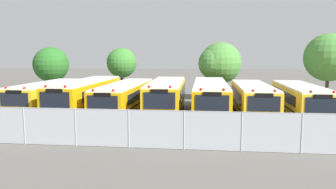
{
  "coord_description": "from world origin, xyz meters",
  "views": [
    {
      "loc": [
        2.97,
        -25.11,
        4.75
      ],
      "look_at": [
        0.03,
        0.0,
        1.6
      ],
      "focal_mm": 34.82,
      "sensor_mm": 36.0,
      "label": 1
    }
  ],
  "objects_px": {
    "school_bus_1": "(87,95)",
    "school_bus_4": "(210,97)",
    "school_bus_6": "(300,100)",
    "tree_0": "(52,64)",
    "tree_1": "(121,64)",
    "school_bus_0": "(48,96)",
    "school_bus_5": "(252,99)",
    "tree_2": "(219,63)",
    "school_bus_3": "(167,96)",
    "school_bus_2": "(125,97)",
    "tree_3": "(328,57)"
  },
  "relations": [
    {
      "from": "school_bus_1",
      "to": "tree_1",
      "type": "xyz_separation_m",
      "value": [
        0.17,
        10.08,
        2.23
      ]
    },
    {
      "from": "school_bus_2",
      "to": "school_bus_1",
      "type": "bearing_deg",
      "value": 2.92
    },
    {
      "from": "tree_0",
      "to": "tree_2",
      "type": "bearing_deg",
      "value": -2.67
    },
    {
      "from": "school_bus_3",
      "to": "tree_2",
      "type": "height_order",
      "value": "tree_2"
    },
    {
      "from": "tree_2",
      "to": "school_bus_4",
      "type": "bearing_deg",
      "value": -96.17
    },
    {
      "from": "school_bus_2",
      "to": "tree_1",
      "type": "bearing_deg",
      "value": -72.55
    },
    {
      "from": "tree_2",
      "to": "school_bus_0",
      "type": "bearing_deg",
      "value": -148.48
    },
    {
      "from": "school_bus_6",
      "to": "tree_0",
      "type": "bearing_deg",
      "value": -21.43
    },
    {
      "from": "school_bus_1",
      "to": "school_bus_4",
      "type": "height_order",
      "value": "school_bus_1"
    },
    {
      "from": "school_bus_6",
      "to": "tree_2",
      "type": "height_order",
      "value": "tree_2"
    },
    {
      "from": "school_bus_3",
      "to": "school_bus_6",
      "type": "relative_size",
      "value": 1.04
    },
    {
      "from": "school_bus_3",
      "to": "tree_3",
      "type": "bearing_deg",
      "value": -154.05
    },
    {
      "from": "school_bus_0",
      "to": "tree_2",
      "type": "distance_m",
      "value": 16.85
    },
    {
      "from": "school_bus_5",
      "to": "tree_0",
      "type": "distance_m",
      "value": 23.0
    },
    {
      "from": "school_bus_1",
      "to": "school_bus_4",
      "type": "distance_m",
      "value": 9.83
    },
    {
      "from": "school_bus_0",
      "to": "school_bus_4",
      "type": "relative_size",
      "value": 0.83
    },
    {
      "from": "tree_2",
      "to": "tree_1",
      "type": "bearing_deg",
      "value": 174.68
    },
    {
      "from": "school_bus_2",
      "to": "school_bus_5",
      "type": "relative_size",
      "value": 1.14
    },
    {
      "from": "school_bus_3",
      "to": "tree_1",
      "type": "xyz_separation_m",
      "value": [
        -6.27,
        9.99,
        2.23
      ]
    },
    {
      "from": "tree_2",
      "to": "tree_3",
      "type": "height_order",
      "value": "tree_3"
    },
    {
      "from": "school_bus_1",
      "to": "tree_1",
      "type": "bearing_deg",
      "value": -90.54
    },
    {
      "from": "school_bus_1",
      "to": "school_bus_3",
      "type": "relative_size",
      "value": 1.09
    },
    {
      "from": "school_bus_5",
      "to": "tree_2",
      "type": "xyz_separation_m",
      "value": [
        -2.27,
        8.81,
        2.46
      ]
    },
    {
      "from": "school_bus_0",
      "to": "school_bus_6",
      "type": "xyz_separation_m",
      "value": [
        19.95,
        -0.24,
        0.02
      ]
    },
    {
      "from": "school_bus_3",
      "to": "school_bus_2",
      "type": "bearing_deg",
      "value": -1.87
    },
    {
      "from": "school_bus_2",
      "to": "tree_2",
      "type": "relative_size",
      "value": 1.85
    },
    {
      "from": "school_bus_0",
      "to": "school_bus_1",
      "type": "xyz_separation_m",
      "value": [
        3.45,
        -0.38,
        0.13
      ]
    },
    {
      "from": "school_bus_3",
      "to": "school_bus_4",
      "type": "relative_size",
      "value": 0.88
    },
    {
      "from": "school_bus_2",
      "to": "school_bus_4",
      "type": "relative_size",
      "value": 0.96
    },
    {
      "from": "school_bus_6",
      "to": "tree_1",
      "type": "distance_m",
      "value": 19.26
    },
    {
      "from": "tree_0",
      "to": "school_bus_4",
      "type": "bearing_deg",
      "value": -28.55
    },
    {
      "from": "school_bus_6",
      "to": "tree_1",
      "type": "xyz_separation_m",
      "value": [
        -16.33,
        9.94,
        2.34
      ]
    },
    {
      "from": "school_bus_1",
      "to": "tree_0",
      "type": "bearing_deg",
      "value": -51.8
    },
    {
      "from": "tree_0",
      "to": "tree_1",
      "type": "relative_size",
      "value": 1.02
    },
    {
      "from": "school_bus_0",
      "to": "school_bus_5",
      "type": "bearing_deg",
      "value": -179.59
    },
    {
      "from": "school_bus_2",
      "to": "tree_0",
      "type": "relative_size",
      "value": 2.0
    },
    {
      "from": "tree_3",
      "to": "school_bus_6",
      "type": "bearing_deg",
      "value": -120.37
    },
    {
      "from": "school_bus_1",
      "to": "school_bus_6",
      "type": "xyz_separation_m",
      "value": [
        16.5,
        0.14,
        -0.11
      ]
    },
    {
      "from": "school_bus_1",
      "to": "school_bus_6",
      "type": "relative_size",
      "value": 1.13
    },
    {
      "from": "school_bus_5",
      "to": "school_bus_4",
      "type": "bearing_deg",
      "value": -2.71
    },
    {
      "from": "tree_0",
      "to": "school_bus_3",
      "type": "bearing_deg",
      "value": -34.86
    },
    {
      "from": "school_bus_3",
      "to": "school_bus_5",
      "type": "xyz_separation_m",
      "value": [
        6.58,
        0.19,
        -0.11
      ]
    },
    {
      "from": "school_bus_1",
      "to": "tree_3",
      "type": "xyz_separation_m",
      "value": [
        20.9,
        7.65,
        3.02
      ]
    },
    {
      "from": "school_bus_0",
      "to": "school_bus_2",
      "type": "distance_m",
      "value": 6.58
    },
    {
      "from": "school_bus_3",
      "to": "tree_3",
      "type": "xyz_separation_m",
      "value": [
        14.46,
        7.56,
        3.02
      ]
    },
    {
      "from": "school_bus_3",
      "to": "tree_0",
      "type": "height_order",
      "value": "tree_0"
    },
    {
      "from": "school_bus_3",
      "to": "tree_2",
      "type": "bearing_deg",
      "value": -117.26
    },
    {
      "from": "school_bus_4",
      "to": "school_bus_5",
      "type": "height_order",
      "value": "school_bus_4"
    },
    {
      "from": "school_bus_6",
      "to": "tree_2",
      "type": "relative_size",
      "value": 1.65
    },
    {
      "from": "tree_3",
      "to": "school_bus_5",
      "type": "bearing_deg",
      "value": -136.94
    }
  ]
}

